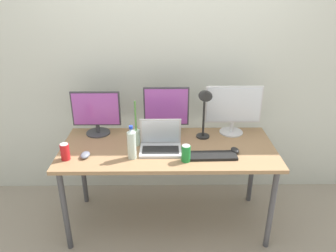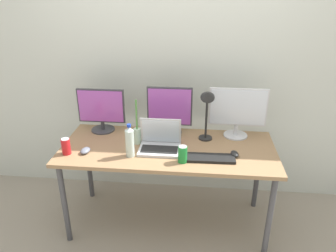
{
  "view_description": "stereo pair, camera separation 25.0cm",
  "coord_description": "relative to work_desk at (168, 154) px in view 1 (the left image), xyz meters",
  "views": [
    {
      "loc": [
        -0.02,
        -2.27,
        1.95
      ],
      "look_at": [
        0.0,
        0.0,
        0.92
      ],
      "focal_mm": 35.0,
      "sensor_mm": 36.0,
      "label": 1
    },
    {
      "loc": [
        0.23,
        -2.26,
        1.95
      ],
      "look_at": [
        0.0,
        0.0,
        0.92
      ],
      "focal_mm": 35.0,
      "sensor_mm": 36.0,
      "label": 2
    }
  ],
  "objects": [
    {
      "name": "water_bottle",
      "position": [
        -0.27,
        -0.17,
        0.18
      ],
      "size": [
        0.06,
        0.06,
        0.26
      ],
      "color": "silver",
      "rests_on": "work_desk"
    },
    {
      "name": "mouse_by_keyboard",
      "position": [
        -0.61,
        -0.16,
        0.08
      ],
      "size": [
        0.08,
        0.11,
        0.04
      ],
      "primitive_type": "ellipsoid",
      "rotation": [
        0.0,
        0.0,
        -0.15
      ],
      "color": "slate",
      "rests_on": "work_desk"
    },
    {
      "name": "desk_lamp",
      "position": [
        0.29,
        0.13,
        0.38
      ],
      "size": [
        0.11,
        0.18,
        0.46
      ],
      "color": "black",
      "rests_on": "work_desk"
    },
    {
      "name": "monitor_center",
      "position": [
        -0.01,
        0.25,
        0.27
      ],
      "size": [
        0.37,
        0.21,
        0.41
      ],
      "color": "#38383D",
      "rests_on": "work_desk"
    },
    {
      "name": "bamboo_vase",
      "position": [
        -0.25,
        0.04,
        0.15
      ],
      "size": [
        0.06,
        0.06,
        0.37
      ],
      "color": "#B2D1B7",
      "rests_on": "work_desk"
    },
    {
      "name": "wall_back",
      "position": [
        0.0,
        0.59,
        0.62
      ],
      "size": [
        7.0,
        0.08,
        2.6
      ],
      "primitive_type": "cube",
      "color": "silver",
      "rests_on": "ground"
    },
    {
      "name": "laptop_silver",
      "position": [
        -0.06,
        -0.04,
        0.12
      ],
      "size": [
        0.32,
        0.23,
        0.24
      ],
      "color": "silver",
      "rests_on": "work_desk"
    },
    {
      "name": "mouse_by_laptop",
      "position": [
        0.51,
        -0.1,
        0.08
      ],
      "size": [
        0.07,
        0.1,
        0.04
      ],
      "primitive_type": "ellipsoid",
      "rotation": [
        0.0,
        0.0,
        0.19
      ],
      "color": "black",
      "rests_on": "work_desk"
    },
    {
      "name": "work_desk",
      "position": [
        0.0,
        0.0,
        0.0
      ],
      "size": [
        1.68,
        0.71,
        0.74
      ],
      "color": "#424247",
      "rests_on": "ground"
    },
    {
      "name": "ground_plane",
      "position": [
        0.0,
        0.0,
        -0.68
      ],
      "size": [
        16.0,
        16.0,
        0.0
      ],
      "primitive_type": "plane",
      "color": "gray"
    },
    {
      "name": "monitor_right",
      "position": [
        0.54,
        0.25,
        0.29
      ],
      "size": [
        0.47,
        0.2,
        0.42
      ],
      "color": "silver",
      "rests_on": "work_desk"
    },
    {
      "name": "keyboard_main",
      "position": [
        0.31,
        -0.16,
        0.07
      ],
      "size": [
        0.4,
        0.14,
        0.02
      ],
      "primitive_type": "cube",
      "rotation": [
        0.0,
        0.0,
        0.03
      ],
      "color": "black",
      "rests_on": "work_desk"
    },
    {
      "name": "soda_can_near_keyboard",
      "position": [
        -0.75,
        -0.19,
        0.13
      ],
      "size": [
        0.07,
        0.07,
        0.13
      ],
      "color": "red",
      "rests_on": "work_desk"
    },
    {
      "name": "monitor_left",
      "position": [
        -0.59,
        0.25,
        0.26
      ],
      "size": [
        0.4,
        0.2,
        0.37
      ],
      "color": "#38383D",
      "rests_on": "work_desk"
    },
    {
      "name": "soda_can_by_laptop",
      "position": [
        0.13,
        -0.22,
        0.13
      ],
      "size": [
        0.07,
        0.07,
        0.13
      ],
      "color": "#197F33",
      "rests_on": "work_desk"
    }
  ]
}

